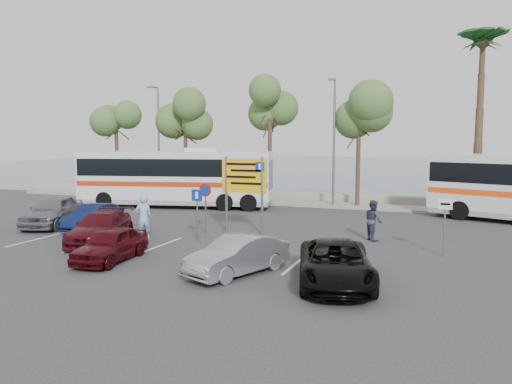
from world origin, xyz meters
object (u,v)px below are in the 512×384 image
(direction_sign, at_px, (244,182))
(car_maroon, at_px, (101,227))
(car_silver_b, at_px, (237,255))
(street_lamp_right, at_px, (334,136))
(pedestrian_near, at_px, (143,217))
(car_silver_a, at_px, (53,211))
(coach_bus_left, at_px, (176,180))
(suv_black, at_px, (336,263))
(pedestrian_far, at_px, (373,220))
(car_blue, at_px, (93,217))
(street_lamp_left, at_px, (158,136))
(car_red, at_px, (111,244))

(direction_sign, height_order, car_maroon, direction_sign)
(car_silver_b, bearing_deg, car_maroon, -176.56)
(street_lamp_right, relative_size, pedestrian_near, 4.06)
(car_maroon, relative_size, car_silver_b, 1.18)
(car_silver_b, bearing_deg, car_silver_a, -179.98)
(street_lamp_right, xyz_separation_m, direction_sign, (-2.00, -10.32, -2.17))
(coach_bus_left, xyz_separation_m, suv_black, (13.24, -13.40, -1.14))
(suv_black, bearing_deg, pedestrian_far, 73.34)
(car_blue, relative_size, car_silver_b, 0.97)
(car_silver_a, relative_size, pedestrian_far, 2.55)
(car_blue, relative_size, suv_black, 0.80)
(street_lamp_left, height_order, street_lamp_right, same)
(suv_black, bearing_deg, street_lamp_left, 119.12)
(car_maroon, bearing_deg, suv_black, -31.48)
(car_blue, height_order, car_maroon, car_maroon)
(car_blue, bearing_deg, street_lamp_left, 102.40)
(direction_sign, relative_size, car_blue, 0.97)
(street_lamp_left, bearing_deg, coach_bus_left, -45.97)
(car_silver_a, distance_m, car_blue, 2.49)
(car_silver_a, bearing_deg, car_maroon, -45.31)
(car_silver_a, bearing_deg, suv_black, -36.15)
(car_red, bearing_deg, car_blue, 128.69)
(pedestrian_near, height_order, pedestrian_far, pedestrian_near)
(pedestrian_far, bearing_deg, suv_black, 145.10)
(car_red, height_order, suv_black, suv_black)
(coach_bus_left, bearing_deg, street_lamp_left, 134.03)
(street_lamp_left, distance_m, suv_black, 24.20)
(street_lamp_left, distance_m, car_red, 19.44)
(direction_sign, distance_m, pedestrian_far, 6.11)
(car_silver_a, height_order, car_maroon, car_silver_a)
(car_red, relative_size, suv_black, 0.77)
(car_maroon, height_order, car_silver_b, car_maroon)
(car_maroon, distance_m, car_red, 3.47)
(coach_bus_left, distance_m, car_silver_a, 8.76)
(car_red, xyz_separation_m, pedestrian_near, (-1.10, 3.78, 0.37))
(coach_bus_left, xyz_separation_m, pedestrian_near, (3.92, -9.62, -0.80))
(car_blue, distance_m, car_red, 6.93)
(car_silver_a, bearing_deg, car_red, -52.74)
(car_red, bearing_deg, pedestrian_far, 35.40)
(street_lamp_left, relative_size, car_silver_a, 1.77)
(pedestrian_near, bearing_deg, car_maroon, 1.97)
(pedestrian_near, bearing_deg, suv_black, 115.54)
(street_lamp_right, height_order, pedestrian_far, street_lamp_right)
(street_lamp_right, distance_m, car_silver_a, 17.25)
(car_red, bearing_deg, street_lamp_right, 70.10)
(car_maroon, relative_size, pedestrian_near, 2.30)
(coach_bus_left, xyz_separation_m, car_red, (5.02, -13.40, -1.18))
(pedestrian_far, bearing_deg, coach_bus_left, 31.41)
(pedestrian_far, bearing_deg, direction_sign, 60.91)
(car_blue, xyz_separation_m, pedestrian_near, (3.70, -1.22, 0.37))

